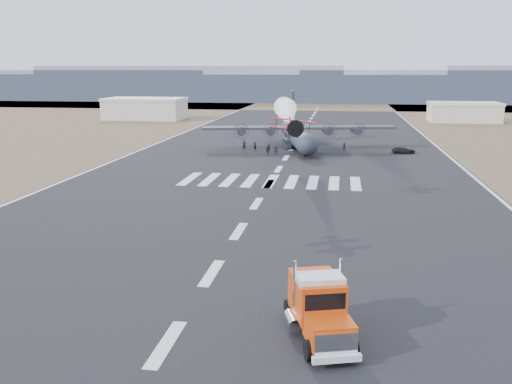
% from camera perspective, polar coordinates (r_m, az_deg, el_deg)
% --- Properties ---
extents(ground, '(500.00, 500.00, 0.00)m').
position_cam_1_polar(ground, '(35.07, -8.97, -14.78)').
color(ground, black).
rests_on(ground, ground).
extents(scrub_far, '(500.00, 80.00, 0.00)m').
position_cam_1_polar(scrub_far, '(260.37, 6.45, 8.71)').
color(scrub_far, brown).
rests_on(scrub_far, ground).
extents(runway_markings, '(60.00, 260.00, 0.01)m').
position_cam_1_polar(runway_markings, '(91.62, 2.27, 2.30)').
color(runway_markings, silver).
rests_on(runway_markings, ground).
extents(ridge_seg_b, '(150.00, 50.00, 15.00)m').
position_cam_1_polar(ridge_seg_b, '(321.78, -17.49, 10.23)').
color(ridge_seg_b, gray).
rests_on(ridge_seg_b, ground).
extents(ridge_seg_c, '(150.00, 50.00, 17.00)m').
position_cam_1_polar(ridge_seg_c, '(299.29, -6.04, 10.80)').
color(ridge_seg_c, gray).
rests_on(ridge_seg_c, ground).
extents(ridge_seg_d, '(150.00, 50.00, 13.00)m').
position_cam_1_polar(ridge_seg_d, '(290.01, 6.72, 10.34)').
color(ridge_seg_d, gray).
rests_on(ridge_seg_d, ground).
extents(ridge_seg_e, '(150.00, 50.00, 15.00)m').
position_cam_1_polar(ridge_seg_e, '(295.03, 19.63, 9.95)').
color(ridge_seg_e, gray).
rests_on(ridge_seg_e, ground).
extents(hangar_left, '(24.50, 14.50, 6.70)m').
position_cam_1_polar(hangar_left, '(185.73, -11.03, 8.21)').
color(hangar_left, '#B1AD9D').
rests_on(hangar_left, ground).
extents(hangar_right, '(20.50, 12.50, 5.90)m').
position_cam_1_polar(hangar_right, '(183.76, 20.06, 7.53)').
color(hangar_right, '#B1AD9D').
rests_on(hangar_right, ground).
extents(semi_truck, '(4.90, 8.89, 3.91)m').
position_cam_1_polar(semi_truck, '(34.99, 6.32, -11.28)').
color(semi_truck, black).
rests_on(semi_truck, ground).
extents(aerobatic_biplane, '(5.50, 4.97, 2.40)m').
position_cam_1_polar(aerobatic_biplane, '(66.54, 3.63, 6.62)').
color(aerobatic_biplane, '#B0250B').
extents(smoke_trail, '(5.52, 29.32, 3.44)m').
position_cam_1_polar(smoke_trail, '(90.53, 3.02, 8.26)').
color(smoke_trail, white).
extents(transport_aircraft, '(38.29, 31.35, 11.10)m').
position_cam_1_polar(transport_aircraft, '(116.26, 4.18, 5.82)').
color(transport_aircraft, '#222A34').
rests_on(transport_aircraft, ground).
extents(support_vehicle, '(4.58, 2.57, 1.21)m').
position_cam_1_polar(support_vehicle, '(112.30, 14.54, 4.08)').
color(support_vehicle, black).
rests_on(support_vehicle, ground).
extents(crew_a, '(0.83, 0.79, 1.76)m').
position_cam_1_polar(crew_a, '(112.15, -0.10, 4.60)').
color(crew_a, black).
rests_on(crew_a, ground).
extents(crew_b, '(0.82, 0.58, 1.56)m').
position_cam_1_polar(crew_b, '(109.83, 1.30, 4.38)').
color(crew_b, black).
rests_on(crew_b, ground).
extents(crew_c, '(1.17, 0.67, 1.71)m').
position_cam_1_polar(crew_c, '(106.54, 1.99, 4.17)').
color(crew_c, black).
rests_on(crew_c, ground).
extents(crew_d, '(1.00, 0.69, 1.56)m').
position_cam_1_polar(crew_d, '(106.27, 1.17, 4.12)').
color(crew_d, black).
rests_on(crew_d, ground).
extents(crew_e, '(0.78, 0.97, 1.73)m').
position_cam_1_polar(crew_e, '(109.19, 4.93, 4.34)').
color(crew_e, black).
rests_on(crew_e, ground).
extents(crew_f, '(0.82, 1.52, 1.56)m').
position_cam_1_polar(crew_f, '(112.23, 5.86, 4.49)').
color(crew_f, black).
rests_on(crew_f, ground).
extents(crew_g, '(0.84, 0.77, 1.89)m').
position_cam_1_polar(crew_g, '(113.14, -1.19, 4.70)').
color(crew_g, black).
rests_on(crew_g, ground).
extents(crew_h, '(0.87, 0.66, 1.59)m').
position_cam_1_polar(crew_h, '(113.33, 8.78, 4.49)').
color(crew_h, black).
rests_on(crew_h, ground).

